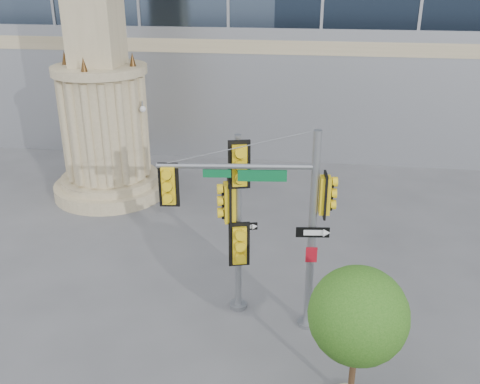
# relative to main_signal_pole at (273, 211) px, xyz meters

# --- Properties ---
(ground) EXTENTS (120.00, 120.00, 0.00)m
(ground) POSITION_rel_main_signal_pole_xyz_m (-1.12, -1.39, -3.19)
(ground) COLOR #545456
(ground) RESTS_ON ground
(monument) EXTENTS (4.40, 4.40, 16.60)m
(monument) POSITION_rel_main_signal_pole_xyz_m (-7.12, 7.61, 2.33)
(monument) COLOR tan
(monument) RESTS_ON ground
(main_signal_pole) EXTENTS (3.99, 0.81, 5.14)m
(main_signal_pole) POSITION_rel_main_signal_pole_xyz_m (0.00, 0.00, 0.00)
(main_signal_pole) COLOR slate
(main_signal_pole) RESTS_ON ground
(secondary_signal_pole) EXTENTS (0.90, 0.64, 4.82)m
(secondary_signal_pole) POSITION_rel_main_signal_pole_xyz_m (-0.94, 0.49, -0.36)
(secondary_signal_pole) COLOR slate
(secondary_signal_pole) RESTS_ON ground
(street_tree) EXTENTS (2.02, 1.98, 3.15)m
(street_tree) POSITION_rel_main_signal_pole_xyz_m (1.93, -2.37, -1.11)
(street_tree) COLOR tan
(street_tree) RESTS_ON ground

